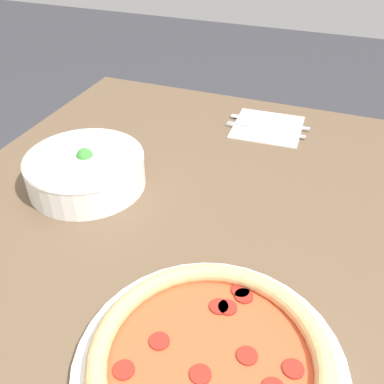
{
  "coord_description": "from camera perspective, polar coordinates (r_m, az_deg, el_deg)",
  "views": [
    {
      "loc": [
        -0.37,
        -0.18,
        1.21
      ],
      "look_at": [
        0.22,
        0.05,
        0.74
      ],
      "focal_mm": 40.0,
      "sensor_mm": 36.0,
      "label": 1
    }
  ],
  "objects": [
    {
      "name": "bowl",
      "position": [
        0.84,
        -14.01,
        3.0
      ],
      "size": [
        0.23,
        0.23,
        0.08
      ],
      "color": "white",
      "rests_on": "dining_table"
    },
    {
      "name": "pizza",
      "position": [
        0.56,
        2.43,
        -21.51
      ],
      "size": [
        0.34,
        0.34,
        0.04
      ],
      "color": "white",
      "rests_on": "dining_table"
    },
    {
      "name": "dining_table",
      "position": [
        0.7,
        -2.74,
        -17.97
      ],
      "size": [
        1.4,
        1.03,
        0.72
      ],
      "color": "brown",
      "rests_on": "ground_plane"
    },
    {
      "name": "napkin",
      "position": [
        1.06,
        10.03,
        8.52
      ],
      "size": [
        0.17,
        0.17,
        0.0
      ],
      "color": "white",
      "rests_on": "dining_table"
    },
    {
      "name": "fork",
      "position": [
        1.03,
        9.87,
        8.12
      ],
      "size": [
        0.02,
        0.19,
        0.0
      ],
      "rotation": [
        0.0,
        0.0,
        1.55
      ],
      "color": "silver",
      "rests_on": "napkin"
    },
    {
      "name": "knife",
      "position": [
        1.07,
        10.73,
        9.05
      ],
      "size": [
        0.02,
        0.19,
        0.01
      ],
      "rotation": [
        0.0,
        0.0,
        1.55
      ],
      "color": "silver",
      "rests_on": "napkin"
    }
  ]
}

